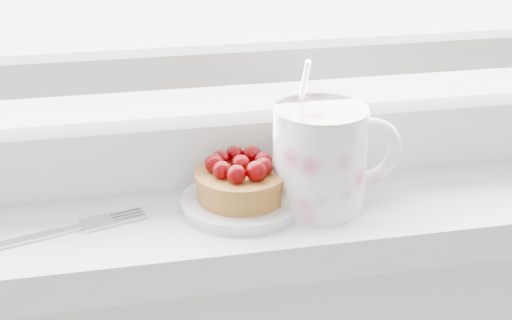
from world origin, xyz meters
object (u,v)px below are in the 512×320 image
object	(u,v)px
fork	(44,235)
raspberry_tart	(241,179)
floral_mug	(323,155)
saucer	(241,203)

from	to	relation	value
fork	raspberry_tart	bearing A→B (deg)	5.93
floral_mug	fork	bearing A→B (deg)	-177.90
raspberry_tart	fork	size ratio (longest dim) A/B	0.48
floral_mug	fork	distance (m)	0.28
floral_mug	fork	xyz separation A→B (m)	(-0.28, -0.01, -0.05)
saucer	floral_mug	world-z (taller)	floral_mug
raspberry_tart	floral_mug	xyz separation A→B (m)	(0.08, -0.01, 0.02)
raspberry_tart	floral_mug	bearing A→B (deg)	-6.94
raspberry_tart	fork	xyz separation A→B (m)	(-0.20, -0.02, -0.03)
floral_mug	fork	world-z (taller)	floral_mug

